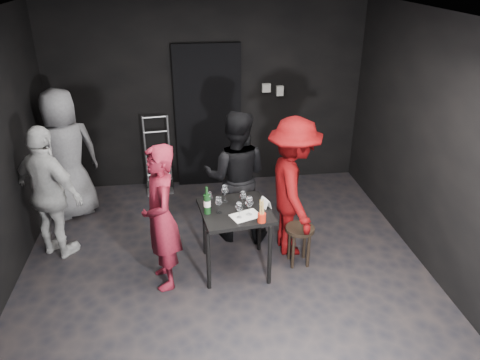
{
  "coord_description": "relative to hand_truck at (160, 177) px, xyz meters",
  "views": [
    {
      "loc": [
        -0.38,
        -4.08,
        3.19
      ],
      "look_at": [
        0.18,
        0.25,
        1.07
      ],
      "focal_mm": 35.0,
      "sensor_mm": 36.0,
      "label": 1
    }
  ],
  "objects": [
    {
      "name": "wine_glass_e",
      "position": [
        1.01,
        -2.2,
        0.65
      ],
      "size": [
        0.1,
        0.1,
        0.22
      ],
      "primitive_type": null,
      "rotation": [
        0.0,
        0.0,
        -0.24
      ],
      "color": "white",
      "rests_on": "tasting_table"
    },
    {
      "name": "wallbox_lower",
      "position": [
        1.81,
        0.17,
        1.19
      ],
      "size": [
        0.1,
        0.06,
        0.14
      ],
      "primitive_type": "cube",
      "color": "#B7B7B2",
      "rests_on": "wall_back"
    },
    {
      "name": "floor",
      "position": [
        0.76,
        -2.28,
        -0.21
      ],
      "size": [
        4.5,
        5.0,
        0.02
      ],
      "primitive_type": "cube",
      "color": "black",
      "rests_on": "ground"
    },
    {
      "name": "wallbox_upper",
      "position": [
        1.61,
        0.17,
        1.24
      ],
      "size": [
        0.12,
        0.06,
        0.12
      ],
      "primitive_type": "cube",
      "color": "#B7B7B2",
      "rests_on": "wall_back"
    },
    {
      "name": "wine_glass_a",
      "position": [
        0.71,
        -2.11,
        0.64
      ],
      "size": [
        0.08,
        0.08,
        0.2
      ],
      "primitive_type": null,
      "rotation": [
        0.0,
        0.0,
        -0.1
      ],
      "color": "white",
      "rests_on": "tasting_table"
    },
    {
      "name": "bystander_grey",
      "position": [
        -1.13,
        -0.58,
        0.79
      ],
      "size": [
        1.11,
        0.93,
        2.0
      ],
      "primitive_type": "imported",
      "rotation": [
        0.0,
        0.0,
        3.63
      ],
      "color": "slate",
      "rests_on": "floor"
    },
    {
      "name": "man_maroon",
      "position": [
        1.58,
        -1.77,
        0.68
      ],
      "size": [
        0.56,
        1.16,
        1.78
      ],
      "primitive_type": "imported",
      "rotation": [
        0.0,
        0.0,
        1.59
      ],
      "color": "#580507",
      "rests_on": "floor"
    },
    {
      "name": "ceiling",
      "position": [
        0.76,
        -2.28,
        2.49
      ],
      "size": [
        4.5,
        5.0,
        0.02
      ],
      "primitive_type": "cube",
      "color": "silver",
      "rests_on": "ground"
    },
    {
      "name": "tasting_mat",
      "position": [
        0.97,
        -2.22,
        0.54
      ],
      "size": [
        0.35,
        0.29,
        0.0
      ],
      "primitive_type": "cube",
      "rotation": [
        0.0,
        0.0,
        0.37
      ],
      "color": "white",
      "rests_on": "tasting_table"
    },
    {
      "name": "tasting_table",
      "position": [
        0.89,
        -2.07,
        0.44
      ],
      "size": [
        0.72,
        0.72,
        0.75
      ],
      "rotation": [
        0.0,
        0.0,
        0.13
      ],
      "color": "black",
      "rests_on": "floor"
    },
    {
      "name": "wine_glass_b",
      "position": [
        0.62,
        -1.99,
        0.63
      ],
      "size": [
        0.07,
        0.07,
        0.19
      ],
      "primitive_type": null,
      "rotation": [
        0.0,
        0.0,
        -0.0
      ],
      "color": "white",
      "rests_on": "tasting_table"
    },
    {
      "name": "breadstick_cup",
      "position": [
        1.12,
        -2.35,
        0.66
      ],
      "size": [
        0.08,
        0.08,
        0.26
      ],
      "rotation": [
        0.0,
        0.0,
        0.18
      ],
      "color": "#B3200E",
      "rests_on": "tasting_table"
    },
    {
      "name": "wall_right",
      "position": [
        3.01,
        -2.28,
        1.14
      ],
      "size": [
        0.04,
        5.0,
        2.7
      ],
      "primitive_type": "cube",
      "color": "black",
      "rests_on": "ground"
    },
    {
      "name": "wall_back",
      "position": [
        0.76,
        0.22,
        1.14
      ],
      "size": [
        4.5,
        0.04,
        2.7
      ],
      "primitive_type": "cube",
      "color": "black",
      "rests_on": "ground"
    },
    {
      "name": "wine_glass_c",
      "position": [
        0.79,
        -1.88,
        0.65
      ],
      "size": [
        0.09,
        0.09,
        0.22
      ],
      "primitive_type": null,
      "rotation": [
        0.0,
        0.0,
        0.11
      ],
      "color": "white",
      "rests_on": "tasting_table"
    },
    {
      "name": "server_red",
      "position": [
        0.11,
        -2.21,
        0.61
      ],
      "size": [
        0.5,
        0.66,
        1.64
      ],
      "primitive_type": "imported",
      "rotation": [
        0.0,
        0.0,
        -1.38
      ],
      "color": "maroon",
      "rests_on": "floor"
    },
    {
      "name": "bystander_cream",
      "position": [
        -1.13,
        -1.52,
        0.62
      ],
      "size": [
        1.07,
        0.92,
        1.66
      ],
      "primitive_type": "imported",
      "rotation": [
        0.0,
        0.0,
        2.57
      ],
      "color": "silver",
      "rests_on": "floor"
    },
    {
      "name": "woman_black",
      "position": [
        0.97,
        -1.39,
        0.66
      ],
      "size": [
        0.93,
        0.65,
        1.75
      ],
      "primitive_type": "imported",
      "rotation": [
        0.0,
        0.0,
        2.9
      ],
      "color": "black",
      "rests_on": "floor"
    },
    {
      "name": "wine_bottle",
      "position": [
        0.59,
        -2.11,
        0.65
      ],
      "size": [
        0.07,
        0.07,
        0.3
      ],
      "rotation": [
        0.0,
        0.0,
        0.35
      ],
      "color": "black",
      "rests_on": "tasting_table"
    },
    {
      "name": "reserved_card",
      "position": [
        1.2,
        -2.06,
        0.59
      ],
      "size": [
        0.13,
        0.16,
        0.1
      ],
      "primitive_type": null,
      "rotation": [
        0.0,
        0.0,
        0.36
      ],
      "color": "white",
      "rests_on": "tasting_table"
    },
    {
      "name": "wine_glass_f",
      "position": [
        0.97,
        -2.02,
        0.64
      ],
      "size": [
        0.09,
        0.09,
        0.2
      ],
      "primitive_type": null,
      "rotation": [
        0.0,
        0.0,
        0.28
      ],
      "color": "white",
      "rests_on": "tasting_table"
    },
    {
      "name": "hand_truck",
      "position": [
        0.0,
        0.0,
        0.0
      ],
      "size": [
        0.38,
        0.33,
        1.14
      ],
      "rotation": [
        0.0,
        0.0,
        0.1
      ],
      "color": "#B2B2B7",
      "rests_on": "floor"
    },
    {
      "name": "wine_glass_d",
      "position": [
        0.9,
        -2.24,
        0.64
      ],
      "size": [
        0.09,
        0.09,
        0.19
      ],
      "primitive_type": null,
      "rotation": [
        0.0,
        0.0,
        -0.24
      ],
      "color": "white",
      "rests_on": "tasting_table"
    },
    {
      "name": "stool",
      "position": [
        1.61,
        -2.07,
        0.16
      ],
      "size": [
        0.32,
        0.32,
        0.47
      ],
      "rotation": [
        0.0,
        0.0,
        0.21
      ],
      "color": "black",
      "rests_on": "floor"
    },
    {
      "name": "doorway",
      "position": [
        0.76,
        0.16,
        0.84
      ],
      "size": [
        0.95,
        0.1,
        2.1
      ],
      "primitive_type": "cube",
      "color": "black",
      "rests_on": "ground"
    }
  ]
}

